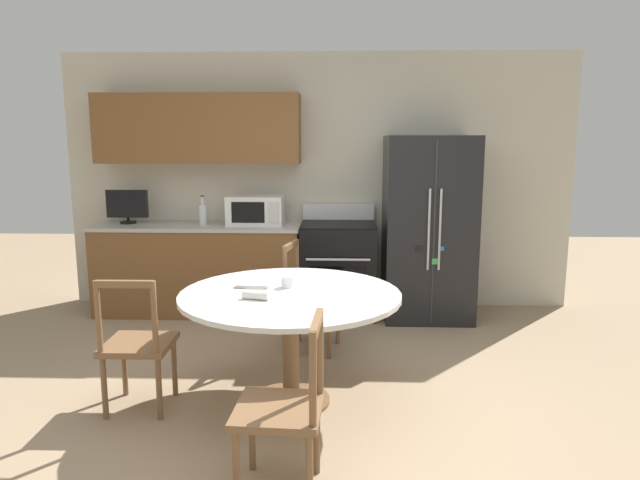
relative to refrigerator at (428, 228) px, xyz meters
The scene contains 15 objects.
ground_plane 2.62m from the refrigerator, 116.10° to the right, with size 14.00×14.00×0.00m, color #9E8466.
back_wall 1.54m from the refrigerator, 164.86° to the left, with size 5.20×0.44×2.60m.
kitchen_counter 2.31m from the refrigerator, behind, with size 2.05×0.64×0.90m.
refrigerator is the anchor object (origin of this frame).
oven_range 0.97m from the refrigerator, behind, with size 0.73×0.68×1.08m.
microwave 1.70m from the refrigerator, behind, with size 0.55×0.37×0.29m.
countertop_tv 3.00m from the refrigerator, behind, with size 0.41×0.16×0.34m.
counter_bottle 2.22m from the refrigerator, behind, with size 0.08×0.08×0.29m.
dining_table 2.28m from the refrigerator, 121.23° to the right, with size 1.44×1.44×0.76m.
dining_chair_left 3.02m from the refrigerator, 136.07° to the right, with size 0.42×0.42×0.90m.
dining_chair_far 1.53m from the refrigerator, 139.01° to the right, with size 0.50×0.50×0.90m.
dining_chair_near 3.16m from the refrigerator, 111.01° to the right, with size 0.44×0.44×0.90m.
candle_glass 2.17m from the refrigerator, 123.73° to the right, with size 0.09×0.09×0.08m.
folded_napkin 2.52m from the refrigerator, 123.04° to the right, with size 0.18×0.09×0.05m.
mail_stack 2.23m from the refrigerator, 129.79° to the right, with size 0.28×0.34×0.02m.
Camera 1 is at (0.23, -3.29, 1.74)m, focal length 32.00 mm.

